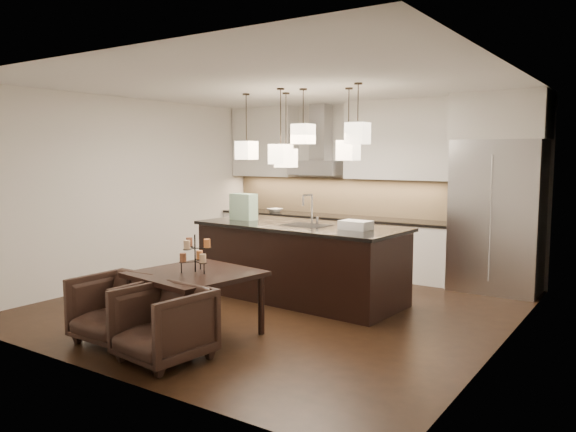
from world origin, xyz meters
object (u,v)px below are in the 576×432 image
Objects in this scene: refrigerator at (497,216)px; armchair_right at (163,324)px; armchair_left at (117,309)px; dining_table at (196,303)px; island_body at (300,263)px.

refrigerator is 2.76× the size of armchair_right.
armchair_left is at bearing -121.32° from refrigerator.
armchair_right is (0.82, -0.12, 0.00)m from armchair_left.
armchair_right is (0.28, -0.74, 0.01)m from dining_table.
armchair_right is at bearing -60.77° from dining_table.
dining_table is 0.79m from armchair_right.
island_body is 2.68m from armchair_right.
refrigerator reaches higher than armchair_right.
refrigerator reaches higher than island_body.
armchair_right is (-1.90, -4.59, -0.72)m from refrigerator.
island_body is at bearing 100.38° from armchair_right.
island_body is at bearing 95.48° from dining_table.
dining_table is 0.82m from armchair_left.
dining_table is at bearing -89.33° from island_body.
armchair_left is (-2.72, -4.46, -0.72)m from refrigerator.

